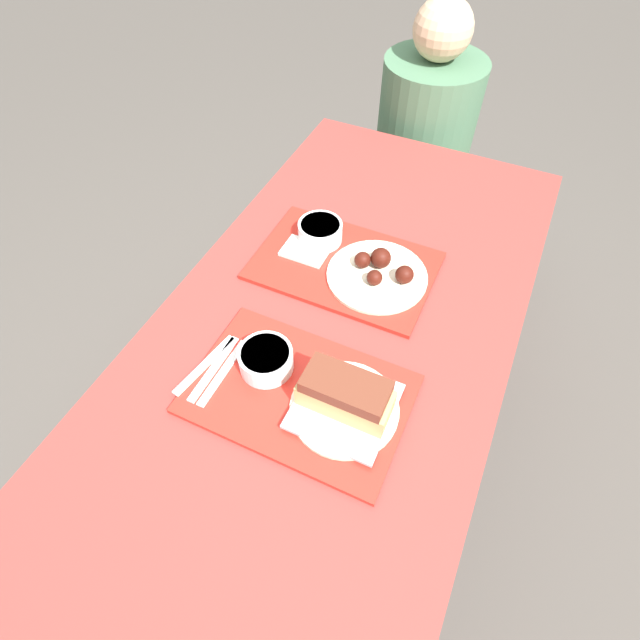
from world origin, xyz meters
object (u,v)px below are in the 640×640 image
(wings_plate_far, at_px, (379,272))
(person_seated_across, at_px, (427,120))
(brisket_sandwich_plate, at_px, (345,399))
(tray_near, at_px, (299,394))
(bowl_coleslaw_far, at_px, (320,231))
(tray_far, at_px, (344,266))
(bowl_coleslaw_near, at_px, (266,359))

(wings_plate_far, distance_m, person_seated_across, 0.84)
(brisket_sandwich_plate, distance_m, person_seated_across, 1.21)
(tray_near, height_order, bowl_coleslaw_far, bowl_coleslaw_far)
(bowl_coleslaw_far, distance_m, wings_plate_far, 0.19)
(tray_far, bearing_deg, person_seated_across, 92.72)
(brisket_sandwich_plate, height_order, bowl_coleslaw_far, brisket_sandwich_plate)
(bowl_coleslaw_far, height_order, wings_plate_far, wings_plate_far)
(bowl_coleslaw_near, relative_size, wings_plate_far, 0.46)
(bowl_coleslaw_far, relative_size, person_seated_across, 0.17)
(tray_far, bearing_deg, wings_plate_far, -1.96)
(tray_near, xyz_separation_m, bowl_coleslaw_far, (-0.15, 0.42, 0.03))
(bowl_coleslaw_near, relative_size, brisket_sandwich_plate, 0.52)
(person_seated_across, bearing_deg, brisket_sandwich_plate, -80.70)
(brisket_sandwich_plate, distance_m, bowl_coleslaw_far, 0.48)
(bowl_coleslaw_near, xyz_separation_m, person_seated_across, (-0.01, 1.16, -0.09))
(tray_near, relative_size, brisket_sandwich_plate, 2.03)
(bowl_coleslaw_near, relative_size, person_seated_across, 0.17)
(brisket_sandwich_plate, height_order, wings_plate_far, brisket_sandwich_plate)
(tray_near, height_order, bowl_coleslaw_near, bowl_coleslaw_near)
(brisket_sandwich_plate, xyz_separation_m, person_seated_across, (-0.19, 1.19, -0.10))
(tray_far, distance_m, person_seated_across, 0.83)
(tray_far, bearing_deg, bowl_coleslaw_far, 148.60)
(bowl_coleslaw_near, bearing_deg, bowl_coleslaw_far, 99.07)
(wings_plate_far, bearing_deg, bowl_coleslaw_far, 162.14)
(tray_near, distance_m, tray_far, 0.37)
(tray_near, bearing_deg, tray_far, 99.25)
(tray_near, height_order, person_seated_across, person_seated_across)
(tray_near, height_order, wings_plate_far, wings_plate_far)
(bowl_coleslaw_near, height_order, wings_plate_far, wings_plate_far)
(brisket_sandwich_plate, relative_size, person_seated_across, 0.32)
(tray_near, relative_size, tray_far, 1.00)
(tray_near, xyz_separation_m, brisket_sandwich_plate, (0.10, 0.00, 0.04))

